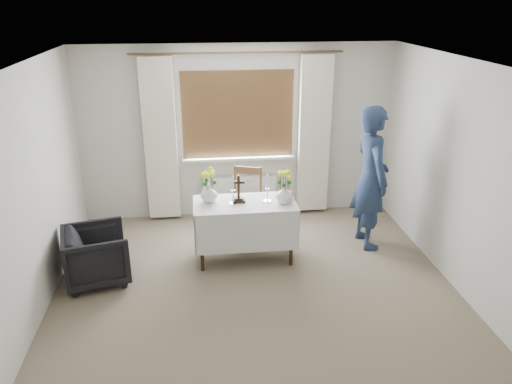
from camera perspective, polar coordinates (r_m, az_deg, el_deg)
ground at (r=5.47m, az=0.43°, el=-12.98°), size 5.00×5.00×0.00m
altar_table at (r=6.19m, az=-1.27°, el=-4.47°), size 1.24×0.64×0.76m
wooden_chair at (r=6.81m, az=-1.26°, el=-1.19°), size 0.54×0.54×0.92m
armchair at (r=6.05m, az=-17.74°, el=-6.89°), size 0.85×0.84×0.65m
person at (r=6.52m, az=12.98°, el=1.60°), size 0.50×0.72×1.86m
radiator at (r=7.46m, az=-1.93°, el=-0.46°), size 1.10×0.10×0.60m
wooden_cross at (r=6.00m, az=-2.01°, el=0.36°), size 0.16×0.12×0.34m
candlestick_left at (r=5.94m, az=-2.62°, el=0.23°), size 0.13×0.13×0.36m
candlestick_right at (r=6.01m, az=1.31°, el=0.45°), size 0.10×0.10×0.35m
flower_vase_left at (r=6.05m, az=-5.39°, el=-0.15°), size 0.24×0.24×0.22m
flower_vase_right at (r=6.00m, az=3.21°, el=-0.27°), size 0.26×0.26×0.22m
wicker_basket at (r=6.19m, az=3.26°, el=-0.25°), size 0.24×0.24×0.08m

